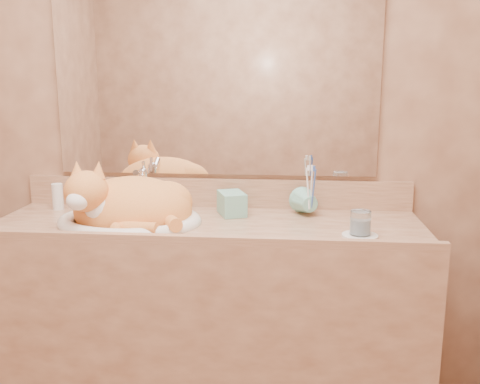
# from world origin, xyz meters

# --- Properties ---
(wall_back) EXTENTS (2.40, 0.02, 2.50)m
(wall_back) POSITION_xyz_m (0.00, 1.00, 1.25)
(wall_back) COLOR brown
(wall_back) RESTS_ON ground
(vanity_counter) EXTENTS (1.60, 0.55, 0.85)m
(vanity_counter) POSITION_xyz_m (0.00, 0.72, 0.42)
(vanity_counter) COLOR brown
(vanity_counter) RESTS_ON floor
(mirror) EXTENTS (1.30, 0.02, 0.80)m
(mirror) POSITION_xyz_m (0.00, 0.99, 1.39)
(mirror) COLOR white
(mirror) RESTS_ON wall_back
(sink_basin) EXTENTS (0.55, 0.46, 0.16)m
(sink_basin) POSITION_xyz_m (-0.28, 0.70, 0.93)
(sink_basin) COLOR white
(sink_basin) RESTS_ON vanity_counter
(faucet) EXTENTS (0.05, 0.13, 0.18)m
(faucet) POSITION_xyz_m (-0.28, 0.91, 0.94)
(faucet) COLOR silver
(faucet) RESTS_ON vanity_counter
(cat) EXTENTS (0.45, 0.37, 0.25)m
(cat) POSITION_xyz_m (-0.29, 0.70, 0.93)
(cat) COLOR orange
(cat) RESTS_ON sink_basin
(soap_dispenser) EXTENTS (0.12, 0.12, 0.20)m
(soap_dispenser) POSITION_xyz_m (0.10, 0.80, 0.95)
(soap_dispenser) COLOR #72B7A2
(soap_dispenser) RESTS_ON vanity_counter
(toothbrush_cup) EXTENTS (0.14, 0.14, 0.10)m
(toothbrush_cup) POSITION_xyz_m (0.39, 0.84, 0.90)
(toothbrush_cup) COLOR #72B7A2
(toothbrush_cup) RESTS_ON vanity_counter
(toothbrushes) EXTENTS (0.03, 0.03, 0.21)m
(toothbrushes) POSITION_xyz_m (0.39, 0.84, 0.97)
(toothbrushes) COLOR white
(toothbrushes) RESTS_ON toothbrush_cup
(saucer) EXTENTS (0.12, 0.12, 0.01)m
(saucer) POSITION_xyz_m (0.54, 0.59, 0.85)
(saucer) COLOR white
(saucer) RESTS_ON vanity_counter
(water_glass) EXTENTS (0.07, 0.07, 0.08)m
(water_glass) POSITION_xyz_m (0.54, 0.59, 0.90)
(water_glass) COLOR white
(water_glass) RESTS_ON saucer
(lotion_bottle) EXTENTS (0.04, 0.04, 0.11)m
(lotion_bottle) POSITION_xyz_m (-0.64, 0.89, 0.90)
(lotion_bottle) COLOR white
(lotion_bottle) RESTS_ON vanity_counter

